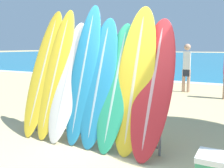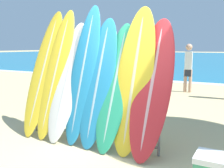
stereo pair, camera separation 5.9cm
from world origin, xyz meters
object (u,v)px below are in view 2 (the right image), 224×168
surfboard_slot_4 (98,81)px  surfboard_slot_5 (115,85)px  surfboard_rack (89,115)px  person_far_right (166,66)px  person_mid_beach (148,62)px  surfboard_slot_7 (152,86)px  surfboard_slot_1 (56,72)px  person_near_water (188,66)px  surfboard_slot_3 (83,72)px  surfboard_slot_6 (134,78)px  surfboard_slot_2 (68,80)px  surfboard_slot_0 (44,71)px

surfboard_slot_4 → surfboard_slot_5: 0.32m
surfboard_rack → person_far_right: bearing=91.4°
person_mid_beach → surfboard_slot_7: bearing=74.6°
person_far_right → surfboard_slot_1: bearing=168.3°
person_near_water → surfboard_slot_3: bearing=-99.7°
surfboard_slot_6 → surfboard_slot_4: bearing=-177.2°
person_mid_beach → surfboard_slot_2: bearing=63.0°
surfboard_slot_6 → person_mid_beach: surfboard_slot_6 is taller
surfboard_slot_3 → person_near_water: size_ratio=1.38×
surfboard_rack → surfboard_slot_3: bearing=155.3°
person_mid_beach → person_far_right: (1.57, -2.50, 0.05)m
surfboard_rack → surfboard_slot_7: bearing=2.6°
surfboard_slot_3 → surfboard_slot_6: bearing=-0.0°
surfboard_slot_7 → person_far_right: 4.77m
surfboard_slot_3 → person_mid_beach: bearing=102.2°
surfboard_slot_0 → surfboard_slot_4: (1.24, -0.06, -0.10)m
surfboard_rack → person_near_water: 5.77m
surfboard_rack → person_mid_beach: 7.37m
surfboard_slot_2 → surfboard_slot_7: size_ratio=1.00×
surfboard_slot_2 → person_far_right: (0.36, 4.62, -0.04)m
surfboard_slot_0 → surfboard_slot_4: size_ratio=1.10×
surfboard_slot_1 → surfboard_slot_2: surfboard_slot_1 is taller
surfboard_slot_1 → surfboard_slot_7: surfboard_slot_1 is taller
surfboard_slot_4 → person_mid_beach: size_ratio=1.23×
person_near_water → person_far_right: bearing=-117.8°
person_mid_beach → surfboard_slot_6: bearing=72.5°
surfboard_slot_7 → surfboard_slot_2: bearing=-179.7°
person_near_water → person_mid_beach: person_mid_beach is taller
surfboard_slot_7 → surfboard_slot_4: bearing=-179.5°
surfboard_rack → surfboard_slot_4: (0.16, 0.04, 0.58)m
surfboard_rack → surfboard_slot_2: 0.73m
surfboard_slot_2 → person_far_right: size_ratio=1.13×
surfboard_slot_7 → surfboard_slot_1: bearing=178.8°
surfboard_slot_0 → surfboard_slot_2: 0.62m
person_far_right → surfboard_slot_5: bearing=-176.5°
surfboard_slot_5 → person_mid_beach: 7.44m
surfboard_slot_7 → person_far_right: bearing=104.6°
surfboard_slot_2 → surfboard_slot_5: bearing=-0.3°
surfboard_slot_1 → surfboard_slot_3: 0.60m
surfboard_slot_1 → surfboard_slot_4: (0.92, -0.05, -0.10)m
surfboard_slot_5 → surfboard_rack: bearing=-175.6°
surfboard_rack → surfboard_slot_4: bearing=14.3°
surfboard_slot_3 → surfboard_slot_7: surfboard_slot_3 is taller
surfboard_slot_4 → surfboard_slot_7: size_ratio=1.02×
person_mid_beach → surfboard_slot_4: bearing=67.9°
surfboard_slot_0 → person_near_water: surfboard_slot_0 is taller
surfboard_slot_2 → surfboard_slot_3: size_ratio=0.88×
surfboard_slot_0 → surfboard_slot_4: surfboard_slot_0 is taller
person_far_right → surfboard_rack: bearing=177.7°
surfboard_rack → surfboard_slot_5: surfboard_slot_5 is taller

